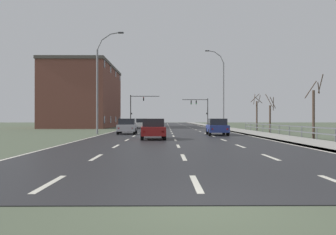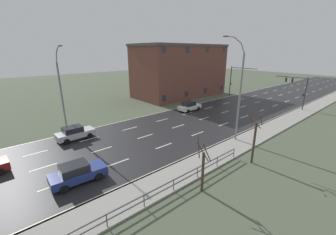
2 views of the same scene
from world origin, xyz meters
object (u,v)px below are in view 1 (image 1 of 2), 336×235
traffic_signal_left (136,105)px  car_far_right (127,126)px  car_mid_centre (142,123)px  brick_building (85,96)px  car_far_left (153,129)px  car_near_right (217,127)px  traffic_signal_right (201,107)px  street_lamp_left_bank (99,84)px  street_lamp_midground (222,91)px

traffic_signal_left → car_far_right: traffic_signal_left is taller
car_mid_centre → brick_building: size_ratio=0.20×
car_far_left → car_near_right: 8.29m
car_far_left → brick_building: brick_building is taller
traffic_signal_right → car_mid_centre: bearing=-126.2°
street_lamp_left_bank → car_far_left: (5.76, -8.50, -4.24)m
street_lamp_midground → car_mid_centre: street_lamp_midground is taller
street_lamp_left_bank → car_mid_centre: street_lamp_left_bank is taller
street_lamp_midground → car_mid_centre: 13.72m
car_far_left → car_mid_centre: same height
street_lamp_left_bank → car_near_right: bearing=-12.5°
street_lamp_midground → traffic_signal_right: 20.11m
street_lamp_midground → brick_building: (-22.70, 12.94, 0.04)m
car_far_left → traffic_signal_left: bearing=93.7°
car_near_right → street_lamp_midground: bearing=80.7°
street_lamp_left_bank → brick_building: (-7.86, 26.77, 0.53)m
street_lamp_left_bank → traffic_signal_right: street_lamp_left_bank is taller
street_lamp_midground → car_far_left: 24.56m
street_lamp_midground → car_far_right: 18.88m
traffic_signal_right → car_far_right: traffic_signal_right is taller
traffic_signal_left → brick_building: size_ratio=0.32×
street_lamp_left_bank → car_mid_centre: (2.96, 18.80, -4.24)m
street_lamp_midground → brick_building: 26.13m
street_lamp_left_bank → brick_building: size_ratio=0.51×
car_far_right → car_far_left: bearing=-72.8°
street_lamp_midground → car_near_right: street_lamp_midground is taller
car_far_right → car_far_left: 9.03m
street_lamp_midground → street_lamp_left_bank: bearing=-137.0°
brick_building → car_far_right: bearing=-68.2°
car_near_right → car_mid_centre: bearing=113.9°
street_lamp_midground → traffic_signal_left: 26.11m
car_far_right → brick_building: brick_building is taller
street_lamp_left_bank → brick_building: 27.90m
car_near_right → car_mid_centre: 23.02m
traffic_signal_left → car_far_right: 35.90m
street_lamp_left_bank → car_far_right: 5.10m
traffic_signal_right → traffic_signal_left: 13.47m
traffic_signal_left → car_mid_centre: 17.41m
car_far_left → car_mid_centre: (-2.80, 27.31, 0.00)m
car_mid_centre → car_far_left: bearing=-85.6°
car_near_right → street_lamp_left_bank: bearing=169.5°
car_near_right → brick_building: bearing=125.5°
traffic_signal_left → car_near_right: 39.94m
car_far_left → brick_building: size_ratio=0.20×
car_far_right → street_lamp_left_bank: bearing=179.1°
street_lamp_left_bank → traffic_signal_left: 35.72m
traffic_signal_left → brick_building: 12.40m
brick_building → car_near_right: bearing=-56.5°
traffic_signal_left → car_far_left: size_ratio=1.54×
car_far_right → car_mid_centre: size_ratio=1.00×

